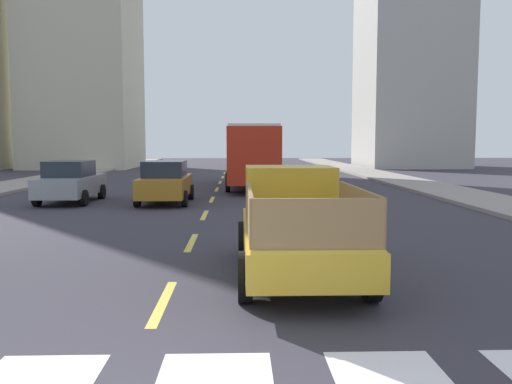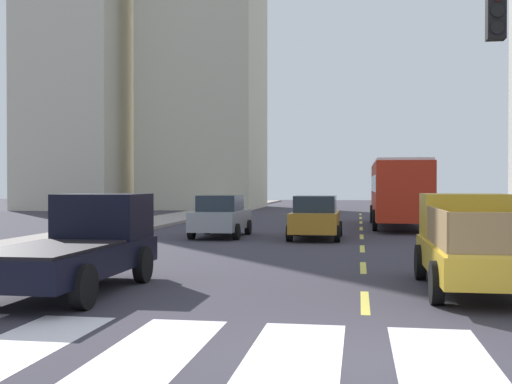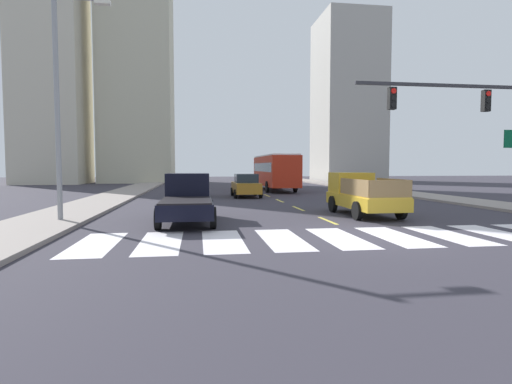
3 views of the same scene
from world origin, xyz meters
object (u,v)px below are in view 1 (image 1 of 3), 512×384
object	(u,v)px
pickup_stakebed	(295,223)
sedan_far	(165,182)
city_bus	(252,152)
sedan_mid	(71,182)

from	to	relation	value
pickup_stakebed	sedan_far	bearing A→B (deg)	109.58
city_bus	sedan_mid	bearing A→B (deg)	-133.74
pickup_stakebed	city_bus	size ratio (longest dim) A/B	0.48
sedan_mid	city_bus	bearing A→B (deg)	43.51
sedan_mid	pickup_stakebed	bearing A→B (deg)	-57.08
pickup_stakebed	sedan_mid	xyz separation A→B (m)	(-7.98, 12.07, -0.08)
pickup_stakebed	sedan_far	world-z (taller)	pickup_stakebed
sedan_far	sedan_mid	bearing A→B (deg)	173.80
sedan_far	pickup_stakebed	bearing A→B (deg)	-71.76
city_bus	sedan_far	xyz separation A→B (m)	(-3.68, -7.72, -1.09)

